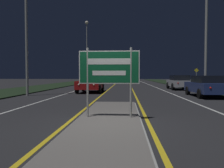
# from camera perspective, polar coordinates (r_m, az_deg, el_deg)

# --- Properties ---
(ground_plane) EXTENTS (160.00, 160.00, 0.00)m
(ground_plane) POSITION_cam_1_polar(r_m,az_deg,el_deg) (6.68, -1.14, -10.38)
(ground_plane) COLOR #232326
(median_island) EXTENTS (2.09, 8.34, 0.10)m
(median_island) POSITION_cam_1_polar(r_m,az_deg,el_deg) (7.23, -0.76, -9.06)
(median_island) COLOR #999993
(median_island) RESTS_ON ground_plane
(verge_left) EXTENTS (5.00, 100.00, 0.08)m
(verge_left) POSITION_cam_1_polar(r_m,az_deg,el_deg) (28.37, -17.12, -0.70)
(verge_left) COLOR black
(verge_left) RESTS_ON ground_plane
(verge_right) EXTENTS (5.00, 100.00, 0.08)m
(verge_right) POSITION_cam_1_polar(r_m,az_deg,el_deg) (28.00, 22.27, -0.81)
(verge_right) COLOR black
(verge_right) RESTS_ON ground_plane
(centre_line_yellow_left) EXTENTS (0.12, 70.00, 0.01)m
(centre_line_yellow_left) POSITION_cam_1_polar(r_m,az_deg,el_deg) (31.58, 0.38, -0.38)
(centre_line_yellow_left) COLOR gold
(centre_line_yellow_left) RESTS_ON ground_plane
(centre_line_yellow_right) EXTENTS (0.12, 70.00, 0.01)m
(centre_line_yellow_right) POSITION_cam_1_polar(r_m,az_deg,el_deg) (31.54, 4.87, -0.39)
(centre_line_yellow_right) COLOR gold
(centre_line_yellow_right) RESTS_ON ground_plane
(lane_line_white_left) EXTENTS (0.12, 70.00, 0.01)m
(lane_line_white_left) POSITION_cam_1_polar(r_m,az_deg,el_deg) (31.88, -4.95, -0.36)
(lane_line_white_left) COLOR silver
(lane_line_white_left) RESTS_ON ground_plane
(lane_line_white_right) EXTENTS (0.12, 70.00, 0.01)m
(lane_line_white_right) POSITION_cam_1_polar(r_m,az_deg,el_deg) (31.74, 10.23, -0.40)
(lane_line_white_right) COLOR silver
(lane_line_white_right) RESTS_ON ground_plane
(edge_line_white_left) EXTENTS (0.10, 70.00, 0.01)m
(edge_line_white_left) POSITION_cam_1_polar(r_m,az_deg,el_deg) (32.46, -10.19, -0.34)
(edge_line_white_left) COLOR silver
(edge_line_white_left) RESTS_ON ground_plane
(edge_line_white_right) EXTENTS (0.10, 70.00, 0.01)m
(edge_line_white_right) POSITION_cam_1_polar(r_m,az_deg,el_deg) (32.22, 15.53, -0.41)
(edge_line_white_right) COLOR silver
(edge_line_white_right) RESTS_ON ground_plane
(highway_sign) EXTENTS (1.97, 0.07, 2.26)m
(highway_sign) POSITION_cam_1_polar(r_m,az_deg,el_deg) (7.09, -0.77, 3.74)
(highway_sign) COLOR #9E9E99
(highway_sign) RESTS_ON median_island
(streetlight_left_near) EXTENTS (0.46, 0.46, 9.68)m
(streetlight_left_near) POSITION_cam_1_polar(r_m,az_deg,el_deg) (17.26, -21.52, 16.78)
(streetlight_left_near) COLOR #9E9E99
(streetlight_left_near) RESTS_ON ground_plane
(streetlight_left_far) EXTENTS (0.64, 0.64, 11.50)m
(streetlight_left_far) POSITION_cam_1_polar(r_m,az_deg,el_deg) (41.41, -6.59, 11.18)
(streetlight_left_far) COLOR #9E9E99
(streetlight_left_far) RESTS_ON ground_plane
(streetlight_right_near) EXTENTS (0.45, 0.45, 10.25)m
(streetlight_right_near) POSITION_cam_1_polar(r_m,az_deg,el_deg) (18.18, 23.44, 16.68)
(streetlight_right_near) COLOR #9E9E99
(streetlight_right_near) RESTS_ON ground_plane
(car_receding_0) EXTENTS (2.02, 4.45, 1.45)m
(car_receding_0) POSITION_cam_1_polar(r_m,az_deg,el_deg) (16.25, 23.60, -0.39)
(car_receding_0) COLOR navy
(car_receding_0) RESTS_ON ground_plane
(car_receding_1) EXTENTS (1.93, 4.22, 1.48)m
(car_receding_1) POSITION_cam_1_polar(r_m,az_deg,el_deg) (23.56, 17.08, 0.52)
(car_receding_1) COLOR #B7B7BC
(car_receding_1) RESTS_ON ground_plane
(car_approaching_0) EXTENTS (2.03, 4.28, 1.42)m
(car_approaching_0) POSITION_cam_1_polar(r_m,az_deg,el_deg) (19.03, -5.58, 0.16)
(car_approaching_0) COLOR maroon
(car_approaching_0) RESTS_ON ground_plane
(warning_sign) EXTENTS (0.60, 0.06, 2.35)m
(warning_sign) POSITION_cam_1_polar(r_m,az_deg,el_deg) (31.01, 21.19, 2.18)
(warning_sign) COLOR #9E9E99
(warning_sign) RESTS_ON verge_right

